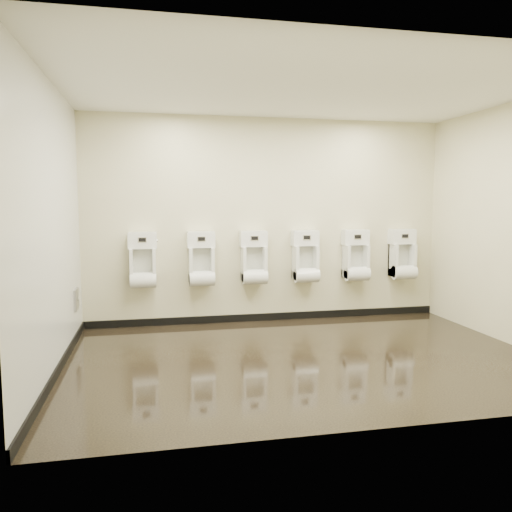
{
  "coord_description": "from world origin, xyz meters",
  "views": [
    {
      "loc": [
        -1.57,
        -4.98,
        1.64
      ],
      "look_at": [
        -0.42,
        0.55,
        1.04
      ],
      "focal_mm": 35.0,
      "sensor_mm": 36.0,
      "label": 1
    }
  ],
  "objects": [
    {
      "name": "tile_overlay_left",
      "position": [
        -2.5,
        0.0,
        1.4
      ],
      "size": [
        0.01,
        3.5,
        2.8
      ],
      "primitive_type": "cube",
      "color": "white",
      "rests_on": "ground"
    },
    {
      "name": "urinal_1",
      "position": [
        -0.94,
        1.62,
        0.85
      ],
      "size": [
        0.38,
        0.28,
        0.71
      ],
      "color": "silver",
      "rests_on": "back_wall"
    },
    {
      "name": "urinal_2",
      "position": [
        -0.23,
        1.62,
        0.85
      ],
      "size": [
        0.38,
        0.28,
        0.71
      ],
      "color": "silver",
      "rests_on": "back_wall"
    },
    {
      "name": "skirting_left",
      "position": [
        -2.49,
        0.0,
        0.05
      ],
      "size": [
        0.02,
        3.5,
        0.1
      ],
      "primitive_type": "cube",
      "color": "black",
      "rests_on": "ground"
    },
    {
      "name": "ceiling",
      "position": [
        0.0,
        0.0,
        2.8
      ],
      "size": [
        5.0,
        3.5,
        0.0
      ],
      "primitive_type": "cube",
      "color": "silver"
    },
    {
      "name": "urinal_4",
      "position": [
        1.25,
        1.62,
        0.85
      ],
      "size": [
        0.38,
        0.28,
        0.71
      ],
      "color": "silver",
      "rests_on": "back_wall"
    },
    {
      "name": "urinal_5",
      "position": [
        1.97,
        1.62,
        0.85
      ],
      "size": [
        0.38,
        0.28,
        0.71
      ],
      "color": "silver",
      "rests_on": "back_wall"
    },
    {
      "name": "front_wall",
      "position": [
        0.0,
        -1.75,
        1.4
      ],
      "size": [
        5.0,
        0.02,
        2.8
      ],
      "primitive_type": "cube",
      "color": "beige",
      "rests_on": "ground"
    },
    {
      "name": "urinal_3",
      "position": [
        0.5,
        1.62,
        0.85
      ],
      "size": [
        0.38,
        0.28,
        0.71
      ],
      "color": "silver",
      "rests_on": "back_wall"
    },
    {
      "name": "skirting_back",
      "position": [
        0.0,
        1.74,
        0.05
      ],
      "size": [
        5.0,
        0.02,
        0.1
      ],
      "primitive_type": "cube",
      "color": "black",
      "rests_on": "ground"
    },
    {
      "name": "left_wall",
      "position": [
        -2.5,
        0.0,
        1.4
      ],
      "size": [
        0.02,
        3.5,
        2.8
      ],
      "primitive_type": "cube",
      "color": "beige",
      "rests_on": "ground"
    },
    {
      "name": "urinal_0",
      "position": [
        -1.7,
        1.62,
        0.85
      ],
      "size": [
        0.38,
        0.28,
        0.71
      ],
      "color": "silver",
      "rests_on": "back_wall"
    },
    {
      "name": "ground",
      "position": [
        0.0,
        0.0,
        0.0
      ],
      "size": [
        5.0,
        3.5,
        0.0
      ],
      "primitive_type": "cube",
      "color": "black",
      "rests_on": "ground"
    },
    {
      "name": "back_wall",
      "position": [
        0.0,
        1.75,
        1.4
      ],
      "size": [
        5.0,
        0.02,
        2.8
      ],
      "primitive_type": "cube",
      "color": "beige",
      "rests_on": "ground"
    },
    {
      "name": "access_panel",
      "position": [
        -2.48,
        1.2,
        0.5
      ],
      "size": [
        0.04,
        0.25,
        0.25
      ],
      "color": "#9E9EA3",
      "rests_on": "left_wall"
    }
  ]
}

